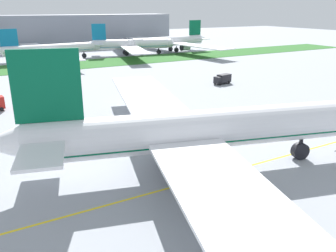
{
  "coord_description": "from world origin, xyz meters",
  "views": [
    {
      "loc": [
        -28.6,
        -35.32,
        22.17
      ],
      "look_at": [
        -1.9,
        11.93,
        3.83
      ],
      "focal_mm": 37.73,
      "sensor_mm": 36.0,
      "label": 1
    }
  ],
  "objects": [
    {
      "name": "parked_airliner_far_outer",
      "position": [
        63.46,
        126.0,
        5.29
      ],
      "size": [
        50.72,
        81.61,
        15.58
      ],
      "color": "white",
      "rests_on": "ground"
    },
    {
      "name": "parked_airliner_far_centre",
      "position": [
        2.84,
        125.34,
        4.7
      ],
      "size": [
        46.45,
        74.69,
        13.83
      ],
      "color": "white",
      "rests_on": "ground"
    },
    {
      "name": "grass_median_strip",
      "position": [
        0.0,
        107.89,
        0.05
      ],
      "size": [
        320.0,
        24.0,
        0.1
      ],
      "primitive_type": "cube",
      "color": "#2D6628",
      "rests_on": "ground"
    },
    {
      "name": "apron_taxi_line",
      "position": [
        0.0,
        -0.08,
        0.0
      ],
      "size": [
        280.0,
        0.36,
        0.01
      ],
      "primitive_type": "cube",
      "color": "yellow",
      "rests_on": "ground"
    },
    {
      "name": "airliner_foreground",
      "position": [
        -3.58,
        2.84,
        5.99
      ],
      "size": [
        52.99,
        85.35,
        17.63
      ],
      "color": "white",
      "rests_on": "ground"
    },
    {
      "name": "parked_airliner_far_right",
      "position": [
        40.79,
        124.99,
        5.04
      ],
      "size": [
        43.27,
        69.22,
        14.86
      ],
      "color": "white",
      "rests_on": "ground"
    },
    {
      "name": "ground_plane",
      "position": [
        0.0,
        0.0,
        0.0
      ],
      "size": [
        600.0,
        600.0,
        0.0
      ],
      "primitive_type": "plane",
      "color": "#9399A0",
      "rests_on": "ground"
    },
    {
      "name": "service_truck_fuel_bowser",
      "position": [
        37.74,
        48.51,
        1.57
      ],
      "size": [
        6.05,
        3.36,
        2.86
      ],
      "color": "black",
      "rests_on": "ground"
    },
    {
      "name": "terminal_building",
      "position": [
        15.33,
        174.41,
        9.0
      ],
      "size": [
        139.64,
        20.0,
        18.0
      ],
      "primitive_type": "cube",
      "color": "gray",
      "rests_on": "ground"
    }
  ]
}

